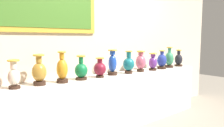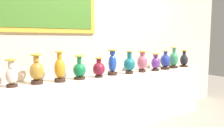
# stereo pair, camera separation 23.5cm
# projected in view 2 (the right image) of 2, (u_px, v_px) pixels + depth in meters

# --- Properties ---
(display_shelf) EXTENTS (3.69, 0.41, 0.83)m
(display_shelf) POSITION_uv_depth(u_px,v_px,m) (112.00, 102.00, 3.24)
(display_shelf) COLOR silver
(display_shelf) RESTS_ON ground_plane
(back_wall) EXTENTS (5.77, 0.14, 3.07)m
(back_wall) POSITION_uv_depth(u_px,v_px,m) (101.00, 27.00, 3.31)
(back_wall) COLOR beige
(back_wall) RESTS_ON ground_plane
(vase_ivory) EXTENTS (0.13, 0.13, 0.31)m
(vase_ivory) POSITION_uv_depth(u_px,v_px,m) (12.00, 75.00, 2.37)
(vase_ivory) COLOR #382319
(vase_ivory) RESTS_ON display_shelf
(vase_ochre) EXTENTS (0.16, 0.16, 0.36)m
(vase_ochre) POSITION_uv_depth(u_px,v_px,m) (37.00, 71.00, 2.53)
(vase_ochre) COLOR #382319
(vase_ochre) RESTS_ON display_shelf
(vase_amber) EXTENTS (0.14, 0.14, 0.38)m
(vase_amber) POSITION_uv_depth(u_px,v_px,m) (60.00, 69.00, 2.66)
(vase_amber) COLOR #382319
(vase_amber) RESTS_ON display_shelf
(vase_emerald) EXTENTS (0.17, 0.17, 0.32)m
(vase_emerald) POSITION_uv_depth(u_px,v_px,m) (79.00, 70.00, 2.83)
(vase_emerald) COLOR #382319
(vase_emerald) RESTS_ON display_shelf
(vase_burgundy) EXTENTS (0.17, 0.17, 0.27)m
(vase_burgundy) POSITION_uv_depth(u_px,v_px,m) (99.00, 68.00, 2.98)
(vase_burgundy) COLOR #382319
(vase_burgundy) RESTS_ON display_shelf
(vase_sapphire) EXTENTS (0.14, 0.14, 0.37)m
(vase_sapphire) POSITION_uv_depth(u_px,v_px,m) (113.00, 63.00, 3.16)
(vase_sapphire) COLOR #382319
(vase_sapphire) RESTS_ON display_shelf
(vase_teal) EXTENTS (0.17, 0.17, 0.35)m
(vase_teal) POSITION_uv_depth(u_px,v_px,m) (129.00, 64.00, 3.28)
(vase_teal) COLOR #382319
(vase_teal) RESTS_ON display_shelf
(vase_rose) EXTENTS (0.16, 0.16, 0.34)m
(vase_rose) POSITION_uv_depth(u_px,v_px,m) (142.00, 62.00, 3.44)
(vase_rose) COLOR #382319
(vase_rose) RESTS_ON display_shelf
(vase_violet) EXTENTS (0.14, 0.14, 0.29)m
(vase_violet) POSITION_uv_depth(u_px,v_px,m) (155.00, 63.00, 3.59)
(vase_violet) COLOR #382319
(vase_violet) RESTS_ON display_shelf
(vase_cobalt) EXTENTS (0.16, 0.16, 0.33)m
(vase_cobalt) POSITION_uv_depth(u_px,v_px,m) (165.00, 61.00, 3.75)
(vase_cobalt) COLOR #382319
(vase_cobalt) RESTS_ON display_shelf
(vase_jade) EXTENTS (0.16, 0.16, 0.38)m
(vase_jade) POSITION_uv_depth(u_px,v_px,m) (174.00, 59.00, 3.92)
(vase_jade) COLOR #382319
(vase_jade) RESTS_ON display_shelf
(vase_onyx) EXTENTS (0.15, 0.15, 0.32)m
(vase_onyx) POSITION_uv_depth(u_px,v_px,m) (184.00, 60.00, 4.09)
(vase_onyx) COLOR #382319
(vase_onyx) RESTS_ON display_shelf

